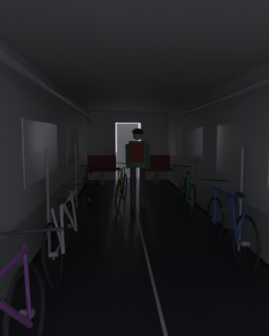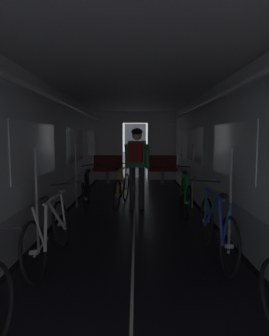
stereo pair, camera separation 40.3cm
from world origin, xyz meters
name	(u,v)px [view 1 (the left image)]	position (x,y,z in m)	size (l,w,h in m)	color
train_car_shell	(138,128)	(0.00, 3.60, 1.70)	(3.14, 12.34, 2.57)	black
bench_seat_far_left	(102,167)	(-0.90, 8.07, 0.57)	(0.98, 0.51, 0.95)	gray
bench_seat_far_right	(156,167)	(0.90, 8.07, 0.57)	(0.98, 0.51, 0.95)	gray
bicycle_black	(87,193)	(-1.02, 4.50, 0.38)	(0.44, 1.69, 0.96)	black
bicycle_white	(64,234)	(-1.01, 1.77, 0.38)	(0.44, 1.69, 0.96)	black
bicycle_green	(186,194)	(1.02, 4.17, 0.38)	(0.44, 1.69, 0.95)	black
bicycle_blue	(228,227)	(1.06, 1.96, 0.38)	(0.44, 1.69, 0.94)	black
person_cyclist_aisle	(138,159)	(0.05, 4.59, 1.07)	(0.56, 0.43, 1.73)	#2D2D33
bicycle_yellow_in_aisle	(122,189)	(-0.29, 4.86, 0.38)	(0.44, 1.68, 0.94)	black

